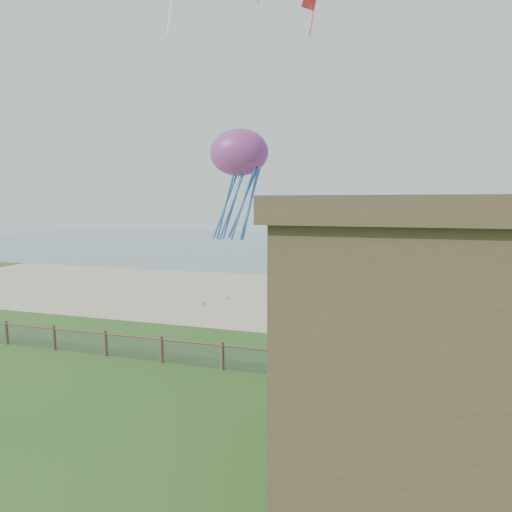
{
  "coord_description": "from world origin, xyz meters",
  "views": [
    {
      "loc": [
        7.24,
        -12.03,
        7.3
      ],
      "look_at": [
        0.93,
        8.0,
        4.85
      ],
      "focal_mm": 32.0,
      "sensor_mm": 36.0,
      "label": 1
    }
  ],
  "objects": [
    {
      "name": "kite_white",
      "position": [
        -6.39,
        13.37,
        19.11
      ],
      "size": [
        1.99,
        1.85,
        2.68
      ],
      "primitive_type": null,
      "rotation": [
        0.44,
        0.0,
        0.91
      ],
      "color": "white"
    },
    {
      "name": "sand_beach",
      "position": [
        0.0,
        22.0,
        0.0
      ],
      "size": [
        72.0,
        20.0,
        0.02
      ],
      "primitive_type": "cube",
      "color": "#C2B68C",
      "rests_on": "ground"
    },
    {
      "name": "ground",
      "position": [
        0.0,
        0.0,
        0.0
      ],
      "size": [
        160.0,
        160.0,
        0.0
      ],
      "primitive_type": "plane",
      "color": "#2D551D",
      "rests_on": "ground"
    },
    {
      "name": "ocean",
      "position": [
        0.0,
        66.0,
        0.0
      ],
      "size": [
        160.0,
        68.0,
        0.02
      ],
      "primitive_type": "cube",
      "color": "slate",
      "rests_on": "ground"
    },
    {
      "name": "chainlink_fence",
      "position": [
        0.0,
        6.0,
        0.55
      ],
      "size": [
        36.2,
        0.2,
        1.25
      ],
      "primitive_type": null,
      "color": "brown",
      "rests_on": "ground"
    },
    {
      "name": "picnic_table",
      "position": [
        7.86,
        3.69,
        0.4
      ],
      "size": [
        2.13,
        1.78,
        0.79
      ],
      "primitive_type": null,
      "rotation": [
        0.0,
        0.0,
        -0.21
      ],
      "color": "brown",
      "rests_on": "ground"
    },
    {
      "name": "octopus_kite",
      "position": [
        -2.96,
        16.63,
        8.59
      ],
      "size": [
        4.15,
        3.25,
        7.73
      ],
      "primitive_type": null,
      "rotation": [
        0.0,
        0.0,
        -0.17
      ],
      "color": "#E84A24"
    },
    {
      "name": "kite_red",
      "position": [
        1.85,
        15.58,
        18.49
      ],
      "size": [
        2.03,
        1.93,
        2.49
      ],
      "primitive_type": null,
      "rotation": [
        0.44,
        0.0,
        0.93
      ],
      "color": "#F22A35"
    }
  ]
}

